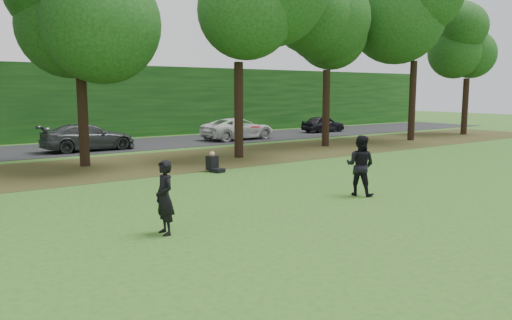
# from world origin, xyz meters

# --- Properties ---
(ground) EXTENTS (120.00, 120.00, 0.00)m
(ground) POSITION_xyz_m (0.00, 0.00, 0.00)
(ground) COLOR #2D5A1C
(ground) RESTS_ON ground
(leaf_litter) EXTENTS (60.00, 7.00, 0.01)m
(leaf_litter) POSITION_xyz_m (0.00, 13.00, 0.01)
(leaf_litter) COLOR #422C17
(leaf_litter) RESTS_ON ground
(street) EXTENTS (70.00, 7.00, 0.02)m
(street) POSITION_xyz_m (0.00, 21.00, 0.01)
(street) COLOR black
(street) RESTS_ON ground
(far_hedge) EXTENTS (70.00, 3.00, 5.00)m
(far_hedge) POSITION_xyz_m (0.00, 27.00, 2.50)
(far_hedge) COLOR #113D14
(far_hedge) RESTS_ON ground
(player_left) EXTENTS (0.44, 0.64, 1.71)m
(player_left) POSITION_xyz_m (-4.79, 2.32, 0.85)
(player_left) COLOR black
(player_left) RESTS_ON ground
(player_right) EXTENTS (1.03, 1.13, 1.89)m
(player_right) POSITION_xyz_m (2.04, 2.67, 0.94)
(player_right) COLOR black
(player_right) RESTS_ON ground
(parked_cars) EXTENTS (41.43, 3.45, 1.45)m
(parked_cars) POSITION_xyz_m (0.75, 19.74, 0.71)
(parked_cars) COLOR black
(parked_cars) RESTS_ON street
(frisbee) EXTENTS (0.37, 0.36, 0.11)m
(frisbee) POSITION_xyz_m (-1.87, 2.83, 2.30)
(frisbee) COLOR #EA1353
(frisbee) RESTS_ON ground
(seated_person) EXTENTS (0.55, 0.80, 0.83)m
(seated_person) POSITION_xyz_m (0.72, 9.28, 0.31)
(seated_person) COLOR black
(seated_person) RESTS_ON ground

